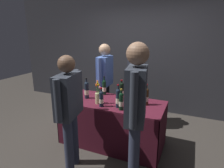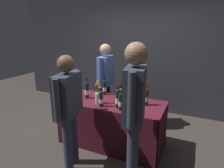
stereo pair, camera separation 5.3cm
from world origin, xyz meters
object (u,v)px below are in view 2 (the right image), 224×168
(display_bottle_0, at_px, (146,96))
(flower_vase, at_px, (98,96))
(taster_foreground_right, at_px, (134,105))
(tasting_table, at_px, (112,114))
(wine_glass_near_vendor, at_px, (130,104))
(vendor_presenter, at_px, (136,80))
(featured_wine_bottle, at_px, (131,92))

(display_bottle_0, height_order, flower_vase, flower_vase)
(taster_foreground_right, bearing_deg, flower_vase, 42.18)
(display_bottle_0, bearing_deg, tasting_table, -171.80)
(wine_glass_near_vendor, xyz_separation_m, vendor_presenter, (-0.27, 1.10, 0.08))
(flower_vase, bearing_deg, wine_glass_near_vendor, -7.69)
(tasting_table, relative_size, taster_foreground_right, 0.96)
(featured_wine_bottle, bearing_deg, display_bottle_0, -14.59)
(vendor_presenter, bearing_deg, tasting_table, -7.74)
(tasting_table, xyz_separation_m, display_bottle_0, (0.55, 0.08, 0.38))
(featured_wine_bottle, distance_m, wine_glass_near_vendor, 0.42)
(vendor_presenter, bearing_deg, featured_wine_bottle, 12.41)
(featured_wine_bottle, xyz_separation_m, flower_vase, (-0.44, -0.32, -0.03))
(display_bottle_0, relative_size, vendor_presenter, 0.21)
(featured_wine_bottle, bearing_deg, taster_foreground_right, -68.80)
(vendor_presenter, bearing_deg, wine_glass_near_vendor, 15.01)
(flower_vase, xyz_separation_m, vendor_presenter, (0.30, 1.03, 0.06))
(tasting_table, height_order, flower_vase, flower_vase)
(tasting_table, height_order, wine_glass_near_vendor, wine_glass_near_vendor)
(tasting_table, distance_m, featured_wine_bottle, 0.49)
(featured_wine_bottle, xyz_separation_m, display_bottle_0, (0.27, -0.07, -0.01))
(tasting_table, bearing_deg, featured_wine_bottle, 28.63)
(display_bottle_0, xyz_separation_m, wine_glass_near_vendor, (-0.14, -0.33, -0.04))
(display_bottle_0, height_order, wine_glass_near_vendor, display_bottle_0)
(display_bottle_0, distance_m, taster_foreground_right, 0.87)
(tasting_table, xyz_separation_m, flower_vase, (-0.17, -0.17, 0.35))
(featured_wine_bottle, distance_m, vendor_presenter, 0.72)
(vendor_presenter, height_order, taster_foreground_right, taster_foreground_right)
(tasting_table, xyz_separation_m, featured_wine_bottle, (0.27, 0.15, 0.38))
(tasting_table, distance_m, vendor_presenter, 0.96)
(featured_wine_bottle, distance_m, flower_vase, 0.55)
(wine_glass_near_vendor, xyz_separation_m, taster_foreground_right, (0.23, -0.53, 0.21))
(taster_foreground_right, bearing_deg, featured_wine_bottle, 10.35)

